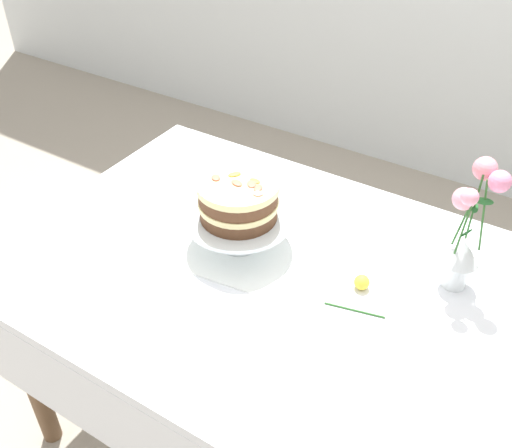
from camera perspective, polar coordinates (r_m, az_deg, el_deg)
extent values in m
plane|color=#9E9384|center=(2.12, 0.98, -19.35)|extent=(12.00, 12.00, 0.00)
cube|color=white|center=(1.56, 1.26, -4.71)|extent=(1.40, 1.00, 0.03)
cube|color=white|center=(1.42, -9.94, -20.59)|extent=(1.40, 0.01, 0.26)
cylinder|color=brown|center=(1.94, -21.25, -12.89)|extent=(0.06, 0.06, 0.71)
cylinder|color=brown|center=(2.32, -6.49, -0.48)|extent=(0.06, 0.06, 0.71)
cylinder|color=brown|center=(1.99, 22.78, -11.84)|extent=(0.06, 0.06, 0.71)
cube|color=white|center=(1.62, -1.63, -2.01)|extent=(0.36, 0.36, 0.00)
cylinder|color=silver|center=(1.62, -1.64, -1.83)|extent=(0.11, 0.11, 0.01)
cylinder|color=silver|center=(1.59, -1.66, -0.65)|extent=(0.03, 0.03, 0.07)
cylinder|color=silver|center=(1.57, -1.69, 0.60)|extent=(0.29, 0.29, 0.01)
cylinder|color=brown|center=(1.55, -1.71, 1.32)|extent=(0.21, 0.21, 0.04)
cylinder|color=beige|center=(1.54, -1.73, 2.11)|extent=(0.21, 0.21, 0.02)
cylinder|color=brown|center=(1.52, -1.75, 2.93)|extent=(0.21, 0.21, 0.04)
cylinder|color=beige|center=(1.50, -1.77, 3.79)|extent=(0.22, 0.22, 0.02)
ellipsoid|color=#E56B51|center=(1.49, -0.43, 3.94)|extent=(0.04, 0.04, 0.00)
ellipsoid|color=#E56B51|center=(1.47, 0.22, 3.53)|extent=(0.03, 0.04, 0.01)
ellipsoid|color=yellow|center=(1.50, -0.11, 4.23)|extent=(0.03, 0.02, 0.00)
ellipsoid|color=pink|center=(1.45, 0.19, 3.00)|extent=(0.03, 0.03, 0.00)
ellipsoid|color=#E56B51|center=(1.52, -3.93, 4.53)|extent=(0.04, 0.04, 0.01)
ellipsoid|color=#E56B51|center=(1.49, -1.89, 4.03)|extent=(0.04, 0.03, 0.01)
ellipsoid|color=yellow|center=(1.53, -2.10, 4.86)|extent=(0.03, 0.04, 0.00)
cylinder|color=silver|center=(1.56, 18.86, -4.51)|extent=(0.06, 0.06, 0.08)
cone|color=silver|center=(1.52, 19.39, -2.49)|extent=(0.10, 0.10, 0.06)
cylinder|color=#2D6028|center=(1.46, 21.21, 0.70)|extent=(0.03, 0.01, 0.20)
sphere|color=pink|center=(1.40, 22.62, 3.84)|extent=(0.05, 0.05, 0.05)
ellipsoid|color=#236B2D|center=(1.43, 21.26, 2.08)|extent=(0.05, 0.03, 0.01)
cylinder|color=#2D6028|center=(1.47, 20.44, 1.47)|extent=(0.01, 0.03, 0.20)
sphere|color=pink|center=(1.43, 21.38, 5.04)|extent=(0.06, 0.06, 0.06)
ellipsoid|color=#236B2D|center=(1.47, 20.48, 1.51)|extent=(0.03, 0.05, 0.01)
cylinder|color=#2D6028|center=(1.47, 19.37, 0.07)|extent=(0.02, 0.01, 0.14)
sphere|color=pink|center=(1.43, 19.56, 2.32)|extent=(0.05, 0.05, 0.05)
cylinder|color=#2D6028|center=(1.44, 19.65, -0.02)|extent=(0.01, 0.03, 0.17)
sphere|color=pink|center=(1.39, 20.07, 2.48)|extent=(0.04, 0.04, 0.04)
ellipsoid|color=#236B2D|center=(1.47, 19.78, -0.82)|extent=(0.03, 0.05, 0.02)
cylinder|color=#2D6028|center=(1.46, 9.54, -8.26)|extent=(0.15, 0.04, 0.01)
sphere|color=yellow|center=(1.51, 10.25, -5.60)|extent=(0.04, 0.04, 0.04)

